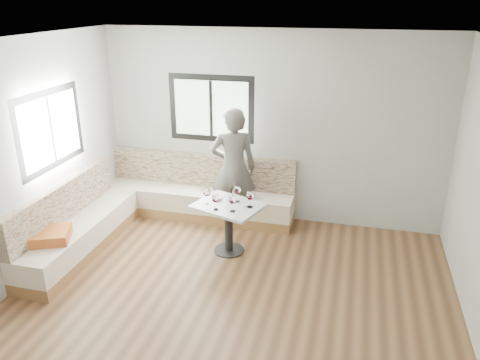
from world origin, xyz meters
name	(u,v)px	position (x,y,z in m)	size (l,w,h in m)	color
room	(217,191)	(-0.08, 0.08, 1.41)	(5.01, 5.01, 2.81)	brown
banquette	(149,209)	(-1.59, 1.62, 0.33)	(2.93, 2.80, 0.95)	#9B6A3B
table	(229,217)	(-0.32, 1.32, 0.51)	(1.00, 0.88, 0.68)	black
person	(233,168)	(-0.46, 2.10, 0.89)	(0.65, 0.43, 1.79)	#55514D
olive_ramekin	(218,198)	(-0.49, 1.42, 0.71)	(0.11, 0.11, 0.04)	white
wine_glass_a	(207,193)	(-0.60, 1.29, 0.84)	(0.10, 0.10, 0.22)	white
wine_glass_b	(215,198)	(-0.43, 1.13, 0.84)	(0.10, 0.10, 0.22)	white
wine_glass_c	(232,200)	(-0.21, 1.14, 0.84)	(0.10, 0.10, 0.22)	white
wine_glass_d	(237,191)	(-0.23, 1.44, 0.84)	(0.10, 0.10, 0.22)	white
wine_glass_e	(250,196)	(-0.03, 1.31, 0.84)	(0.10, 0.10, 0.22)	white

